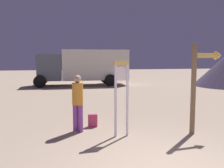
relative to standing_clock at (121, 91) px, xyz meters
name	(u,v)px	position (x,y,z in m)	size (l,w,h in m)	color
standing_clock	(121,91)	(0.00, 0.00, 0.00)	(0.42, 0.12, 2.09)	silver
arrow_sign	(203,75)	(2.35, -0.15, 0.43)	(1.00, 0.29, 2.58)	#7E6344
person_near_clock	(78,100)	(-1.16, 0.65, -0.33)	(0.32, 0.32, 1.68)	purple
backpack	(93,121)	(-0.68, 1.09, -1.08)	(0.28, 0.18, 0.40)	#B8365B
box_truck_near	(85,66)	(0.11, 13.11, 0.28)	(7.17, 2.52, 2.78)	silver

